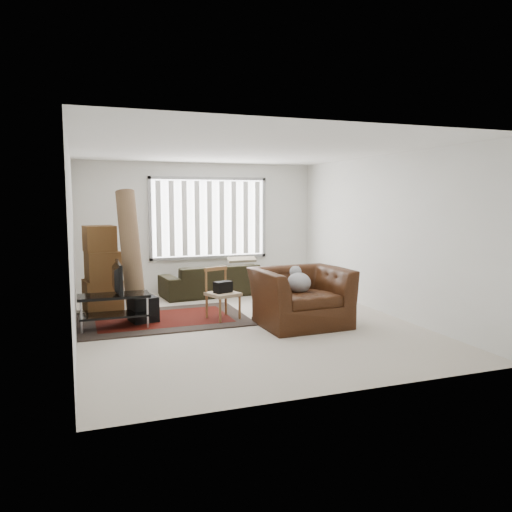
{
  "coord_description": "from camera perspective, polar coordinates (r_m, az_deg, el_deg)",
  "views": [
    {
      "loc": [
        -2.42,
        -7.29,
        1.97
      ],
      "look_at": [
        0.25,
        0.16,
        1.05
      ],
      "focal_mm": 35.0,
      "sensor_mm": 36.0,
      "label": 1
    }
  ],
  "objects": [
    {
      "name": "room",
      "position": [
        8.18,
        -2.24,
        5.15
      ],
      "size": [
        6.0,
        6.02,
        2.71
      ],
      "color": "beige",
      "rests_on": "ground"
    },
    {
      "name": "side_chair",
      "position": [
        8.12,
        -3.88,
        -4.03
      ],
      "size": [
        0.58,
        0.58,
        0.85
      ],
      "rotation": [
        0.0,
        0.0,
        0.34
      ],
      "color": "#9E8768",
      "rests_on": "ground"
    },
    {
      "name": "sofa",
      "position": [
        10.2,
        -4.7,
        -2.15
      ],
      "size": [
        2.24,
        1.14,
        0.83
      ],
      "primitive_type": "imported",
      "rotation": [
        0.0,
        0.0,
        3.24
      ],
      "color": "black",
      "rests_on": "ground"
    },
    {
      "name": "tv",
      "position": [
        7.8,
        -16.02,
        -2.49
      ],
      "size": [
        0.11,
        0.85,
        0.49
      ],
      "primitive_type": "imported",
      "rotation": [
        0.0,
        0.0,
        1.57
      ],
      "color": "black",
      "rests_on": "tv_stand"
    },
    {
      "name": "white_flatpack",
      "position": [
        9.01,
        -16.31,
        -3.92
      ],
      "size": [
        0.59,
        0.29,
        0.72
      ],
      "primitive_type": "cube",
      "rotation": [
        -0.15,
        0.0,
        0.19
      ],
      "color": "silver",
      "rests_on": "ground"
    },
    {
      "name": "persian_rug",
      "position": [
        8.31,
        -10.54,
        -7.1
      ],
      "size": [
        2.68,
        1.8,
        0.02
      ],
      "color": "black",
      "rests_on": "ground"
    },
    {
      "name": "armchair",
      "position": [
        7.79,
        5.14,
        -4.19
      ],
      "size": [
        1.41,
        1.24,
        1.01
      ],
      "rotation": [
        0.0,
        0.0,
        0.04
      ],
      "color": "#34190A",
      "rests_on": "ground"
    },
    {
      "name": "tv_stand",
      "position": [
        7.87,
        -15.92,
        -5.29
      ],
      "size": [
        1.05,
        0.47,
        0.53
      ],
      "color": "black",
      "rests_on": "ground"
    },
    {
      "name": "subwoofer",
      "position": [
        8.16,
        -12.77,
        -5.92
      ],
      "size": [
        0.47,
        0.47,
        0.4
      ],
      "primitive_type": "cube",
      "rotation": [
        0.0,
        0.0,
        0.22
      ],
      "color": "black",
      "rests_on": "persian_rug"
    },
    {
      "name": "rolled_rug",
      "position": [
        8.43,
        -14.09,
        0.25
      ],
      "size": [
        0.45,
        0.91,
        2.12
      ],
      "primitive_type": "cylinder",
      "rotation": [
        -0.27,
        0.0,
        0.16
      ],
      "color": "brown",
      "rests_on": "ground"
    },
    {
      "name": "moving_boxes",
      "position": [
        9.09,
        -17.19,
        -1.72
      ],
      "size": [
        0.69,
        0.64,
        1.5
      ],
      "color": "brown",
      "rests_on": "ground"
    }
  ]
}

